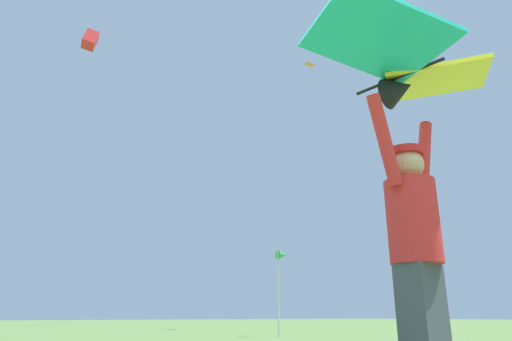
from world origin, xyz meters
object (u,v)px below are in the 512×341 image
Objects in this scene: distant_kite_red_mid_left at (90,40)px; marker_flag at (282,261)px; held_stunt_kite at (407,68)px; distant_kite_orange_low_left at (310,64)px; kite_flyer_person at (415,246)px.

distant_kite_red_mid_left is 16.59m from marker_flag.
held_stunt_kite is at bearing -119.26° from marker_flag.
held_stunt_kite is 19.43m from distant_kite_orange_low_left.
held_stunt_kite reaches higher than marker_flag.
marker_flag is at bearing -136.73° from distant_kite_orange_low_left.
distant_kite_orange_low_left reaches higher than held_stunt_kite.
marker_flag is at bearing 60.42° from kite_flyer_person.
kite_flyer_person is at bearing -92.64° from distant_kite_red_mid_left.
distant_kite_red_mid_left is at bearing 87.41° from held_stunt_kite.
held_stunt_kite is (0.02, -0.08, 1.29)m from kite_flyer_person.
marker_flag is at bearing -71.67° from distant_kite_red_mid_left.
distant_kite_orange_low_left is 0.56× the size of distant_kite_red_mid_left.
distant_kite_red_mid_left reaches higher than marker_flag.
kite_flyer_person is at bearing -119.58° from marker_flag.
distant_kite_orange_low_left is 12.81m from marker_flag.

